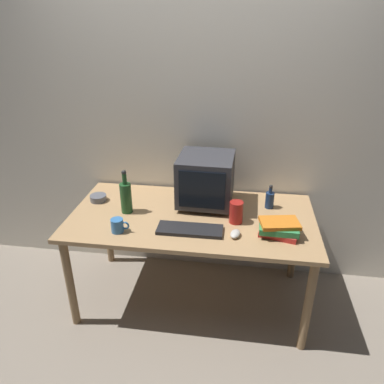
# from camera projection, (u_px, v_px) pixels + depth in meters

# --- Properties ---
(ground_plane) EXTENTS (6.00, 6.00, 0.00)m
(ground_plane) POSITION_uv_depth(u_px,v_px,m) (192.00, 297.00, 2.87)
(ground_plane) COLOR gray
(back_wall) EXTENTS (4.00, 0.08, 2.50)m
(back_wall) POSITION_uv_depth(u_px,v_px,m) (201.00, 123.00, 2.76)
(back_wall) COLOR silver
(back_wall) RESTS_ON ground
(desk) EXTENTS (1.68, 0.86, 0.73)m
(desk) POSITION_uv_depth(u_px,v_px,m) (192.00, 225.00, 2.58)
(desk) COLOR tan
(desk) RESTS_ON ground
(crt_monitor) EXTENTS (0.39, 0.40, 0.37)m
(crt_monitor) POSITION_uv_depth(u_px,v_px,m) (206.00, 180.00, 2.62)
(crt_monitor) COLOR #333338
(crt_monitor) RESTS_ON desk
(keyboard) EXTENTS (0.42, 0.15, 0.02)m
(keyboard) POSITION_uv_depth(u_px,v_px,m) (190.00, 230.00, 2.36)
(keyboard) COLOR black
(keyboard) RESTS_ON desk
(computer_mouse) EXTENTS (0.08, 0.11, 0.04)m
(computer_mouse) POSITION_uv_depth(u_px,v_px,m) (235.00, 234.00, 2.31)
(computer_mouse) COLOR beige
(computer_mouse) RESTS_ON desk
(bottle_tall) EXTENTS (0.08, 0.08, 0.32)m
(bottle_tall) POSITION_uv_depth(u_px,v_px,m) (126.00, 197.00, 2.54)
(bottle_tall) COLOR #1E4C23
(bottle_tall) RESTS_ON desk
(bottle_short) EXTENTS (0.06, 0.06, 0.18)m
(bottle_short) POSITION_uv_depth(u_px,v_px,m) (270.00, 199.00, 2.62)
(bottle_short) COLOR navy
(bottle_short) RESTS_ON desk
(book_stack) EXTENTS (0.26, 0.20, 0.10)m
(book_stack) POSITION_uv_depth(u_px,v_px,m) (279.00, 228.00, 2.30)
(book_stack) COLOR red
(book_stack) RESTS_ON desk
(mug) EXTENTS (0.12, 0.08, 0.09)m
(mug) POSITION_uv_depth(u_px,v_px,m) (118.00, 225.00, 2.34)
(mug) COLOR #3370B2
(mug) RESTS_ON desk
(cd_spindle) EXTENTS (0.12, 0.12, 0.04)m
(cd_spindle) POSITION_uv_depth(u_px,v_px,m) (98.00, 198.00, 2.74)
(cd_spindle) COLOR #595B66
(cd_spindle) RESTS_ON desk
(metal_canister) EXTENTS (0.09, 0.09, 0.15)m
(metal_canister) POSITION_uv_depth(u_px,v_px,m) (236.00, 212.00, 2.44)
(metal_canister) COLOR #A51E19
(metal_canister) RESTS_ON desk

